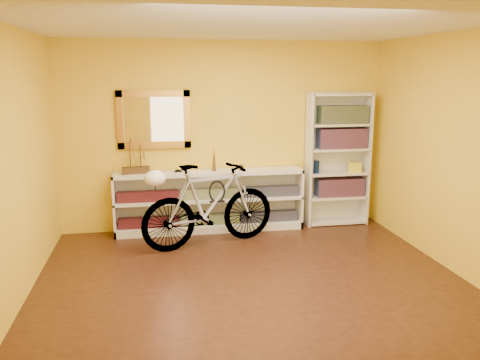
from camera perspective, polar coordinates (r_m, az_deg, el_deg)
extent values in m
cube|color=black|center=(5.33, 1.35, -11.68)|extent=(4.50, 4.00, 0.01)
cube|color=silver|center=(4.90, 1.50, 17.52)|extent=(4.50, 4.00, 0.01)
cube|color=gold|center=(6.90, -1.90, 5.08)|extent=(4.50, 0.01, 2.60)
cube|color=gold|center=(5.02, -24.72, 1.32)|extent=(0.01, 4.00, 2.60)
cube|color=gold|center=(5.83, 23.74, 2.76)|extent=(0.01, 4.00, 2.60)
cube|color=#93601A|center=(6.77, -9.91, 6.89)|extent=(0.98, 0.06, 0.78)
cube|color=silver|center=(7.27, 5.23, -3.05)|extent=(0.09, 0.02, 0.09)
cube|color=black|center=(6.90, -3.46, -4.53)|extent=(2.50, 0.13, 0.14)
cube|color=navy|center=(6.81, -3.50, -1.59)|extent=(2.50, 0.13, 0.14)
imported|color=black|center=(6.72, -7.13, 0.93)|extent=(0.00, 0.00, 0.00)
cone|color=brown|center=(6.74, -3.02, 2.45)|extent=(0.06, 0.06, 0.33)
sphere|color=brown|center=(6.81, 0.13, 1.50)|extent=(0.08, 0.08, 0.08)
cube|color=maroon|center=(7.30, 11.43, -0.79)|extent=(0.70, 0.22, 0.26)
cube|color=maroon|center=(7.18, 11.66, 4.75)|extent=(0.70, 0.22, 0.28)
cube|color=#174350|center=(7.15, 11.78, 7.41)|extent=(0.70, 0.22, 0.25)
cylinder|color=navy|center=(7.10, 8.82, 1.51)|extent=(0.08, 0.08, 0.18)
cube|color=maroon|center=(7.09, 9.79, 7.22)|extent=(0.19, 0.19, 0.19)
cube|color=yellow|center=(7.28, 13.10, 1.45)|extent=(0.21, 0.17, 0.14)
imported|color=silver|center=(6.24, -3.55, -2.86)|extent=(0.98, 1.88, 1.07)
ellipsoid|color=white|center=(5.91, -9.80, 0.20)|extent=(0.26, 0.25, 0.19)
torus|color=black|center=(6.24, -2.67, -1.32)|extent=(0.21, 0.02, 0.21)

